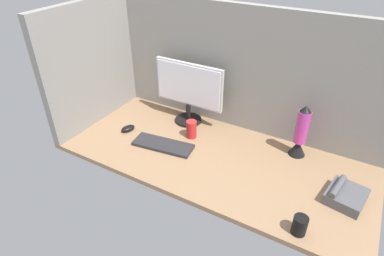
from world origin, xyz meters
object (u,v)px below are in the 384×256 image
object	(u,v)px
keyboard	(163,145)
monitor	(189,90)
mug_black_travel	(300,225)
mug_red_plastic	(191,129)
lava_lamp	(300,135)
mouse	(128,128)
desk_phone	(345,195)

from	to	relation	value
keyboard	monitor	bearing A→B (deg)	84.68
keyboard	mug_black_travel	xyz separation A→B (cm)	(88.24, -24.02, 3.65)
monitor	mug_black_travel	world-z (taller)	monitor
keyboard	mug_black_travel	bearing A→B (deg)	-23.01
mug_red_plastic	lava_lamp	size ratio (longest dim) A/B	0.35
mouse	desk_phone	world-z (taller)	desk_phone
mug_red_plastic	lava_lamp	bearing A→B (deg)	13.61
mouse	mug_black_travel	distance (cm)	121.04
desk_phone	keyboard	bearing A→B (deg)	-176.15
mug_black_travel	mug_red_plastic	world-z (taller)	mug_red_plastic
monitor	mouse	world-z (taller)	monitor
mug_black_travel	lava_lamp	xyz separation A→B (cm)	(-15.43, 56.81, 8.95)
monitor	keyboard	xyz separation A→B (cm)	(1.45, -33.85, -22.52)
lava_lamp	desk_phone	xyz separation A→B (cm)	(30.06, -25.86, -10.42)
mug_red_plastic	desk_phone	xyz separation A→B (cm)	(92.94, -10.64, -2.54)
keyboard	lava_lamp	xyz separation A→B (cm)	(72.81, 32.79, 12.60)
monitor	lava_lamp	world-z (taller)	monitor
mug_red_plastic	desk_phone	size ratio (longest dim) A/B	0.53
lava_lamp	desk_phone	bearing A→B (deg)	-40.70
monitor	desk_phone	bearing A→B (deg)	-14.47
monitor	desk_phone	distance (cm)	109.65
mouse	mug_red_plastic	distance (cm)	42.39
mug_red_plastic	desk_phone	distance (cm)	93.59
keyboard	mug_red_plastic	xyz separation A→B (cm)	(9.93, 17.56, 4.73)
keyboard	mug_black_travel	distance (cm)	91.53
mug_black_travel	desk_phone	distance (cm)	34.27
mouse	lava_lamp	size ratio (longest dim) A/B	0.30
monitor	mouse	size ratio (longest dim) A/B	4.98
mouse	monitor	bearing A→B (deg)	67.51
mouse	mug_red_plastic	xyz separation A→B (cm)	(39.63, 14.50, 4.03)
keyboard	lava_lamp	distance (cm)	80.84
desk_phone	mug_red_plastic	bearing A→B (deg)	173.47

